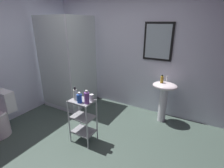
% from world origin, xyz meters
% --- Properties ---
extents(ground_plane, '(4.20, 4.20, 0.02)m').
position_xyz_m(ground_plane, '(0.00, 0.00, -0.01)').
color(ground_plane, '#43554B').
extents(wall_back, '(4.20, 0.14, 2.50)m').
position_xyz_m(wall_back, '(0.01, 1.85, 1.25)').
color(wall_back, silver).
rests_on(wall_back, ground_plane).
extents(shower_stall, '(0.92, 0.92, 2.00)m').
position_xyz_m(shower_stall, '(-1.19, 1.18, 0.46)').
color(shower_stall, white).
rests_on(shower_stall, ground_plane).
extents(pedestal_sink, '(0.46, 0.37, 0.81)m').
position_xyz_m(pedestal_sink, '(0.86, 1.52, 0.58)').
color(pedestal_sink, white).
rests_on(pedestal_sink, ground_plane).
extents(sink_faucet, '(0.03, 0.03, 0.10)m').
position_xyz_m(sink_faucet, '(0.86, 1.64, 0.86)').
color(sink_faucet, silver).
rests_on(sink_faucet, pedestal_sink).
extents(storage_cart, '(0.38, 0.28, 0.74)m').
position_xyz_m(storage_cart, '(-0.10, 0.26, 0.44)').
color(storage_cart, silver).
rests_on(storage_cart, ground_plane).
extents(hand_soap_bottle, '(0.06, 0.06, 0.15)m').
position_xyz_m(hand_soap_bottle, '(0.80, 1.48, 0.88)').
color(hand_soap_bottle, gold).
rests_on(hand_soap_bottle, pedestal_sink).
extents(shampoo_bottle_blue, '(0.07, 0.07, 0.16)m').
position_xyz_m(shampoo_bottle_blue, '(-0.08, 0.19, 0.81)').
color(shampoo_bottle_blue, blue).
rests_on(shampoo_bottle_blue, storage_cart).
extents(lotion_bottle_white, '(0.06, 0.06, 0.22)m').
position_xyz_m(lotion_bottle_white, '(-0.20, 0.23, 0.83)').
color(lotion_bottle_white, white).
rests_on(lotion_bottle_white, storage_cart).
extents(conditioner_bottle_purple, '(0.07, 0.07, 0.21)m').
position_xyz_m(conditioner_bottle_purple, '(0.03, 0.22, 0.83)').
color(conditioner_bottle_purple, purple).
rests_on(conditioner_bottle_purple, storage_cart).
extents(rinse_cup, '(0.06, 0.06, 0.10)m').
position_xyz_m(rinse_cup, '(0.03, 0.34, 0.79)').
color(rinse_cup, silver).
rests_on(rinse_cup, storage_cart).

